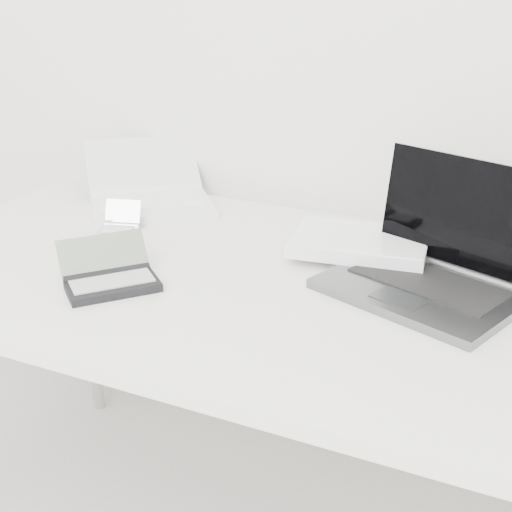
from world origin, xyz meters
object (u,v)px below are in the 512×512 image
at_px(laptop_large, 402,258).
at_px(palmtop_charcoal, 110,278).
at_px(netbook_open_white, 149,194).
at_px(desk, 279,302).

distance_m(laptop_large, palmtop_charcoal, 0.55).
distance_m(laptop_large, netbook_open_white, 0.69).
xyz_separation_m(desk, netbook_open_white, (-0.47, 0.27, 0.07)).
bearing_deg(laptop_large, palmtop_charcoal, -130.64).
xyz_separation_m(desk, palmtop_charcoal, (-0.28, -0.16, 0.06)).
bearing_deg(desk, netbook_open_white, 149.66).
relative_size(laptop_large, netbook_open_white, 1.14).
bearing_deg(desk, palmtop_charcoal, -150.26).
height_order(desk, laptop_large, laptop_large).
bearing_deg(palmtop_charcoal, laptop_large, -18.88).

